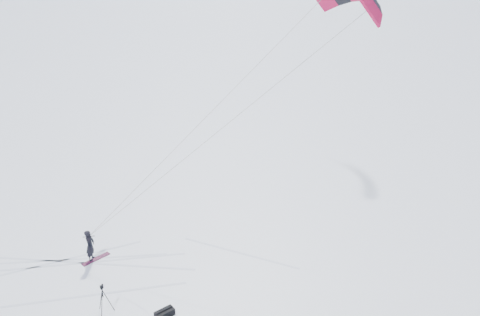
{
  "coord_description": "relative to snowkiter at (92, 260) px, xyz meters",
  "views": [
    {
      "loc": [
        4.81,
        -15.18,
        13.46
      ],
      "look_at": [
        5.77,
        4.76,
        4.75
      ],
      "focal_mm": 35.0,
      "sensor_mm": 36.0,
      "label": 1
    }
  ],
  "objects": [
    {
      "name": "ground",
      "position": [
        1.4,
        -3.78,
        0.0
      ],
      "size": [
        1800.0,
        1800.0,
        0.0
      ],
      "primitive_type": "plane",
      "color": "white"
    },
    {
      "name": "horizon_hills",
      "position": [
        1.4,
        -3.78,
        4.36
      ],
      "size": [
        704.0,
        705.94,
        10.03
      ],
      "color": "#1B2037",
      "rests_on": "ground"
    },
    {
      "name": "snowkiter",
      "position": [
        0.0,
        0.0,
        0.0
      ],
      "size": [
        0.44,
        0.62,
        1.61
      ],
      "primitive_type": "imported",
      "rotation": [
        0.0,
        0.0,
        1.47
      ],
      "color": "black",
      "rests_on": "ground"
    },
    {
      "name": "snowboard",
      "position": [
        0.18,
        0.01,
        0.02
      ],
      "size": [
        1.2,
        1.15,
        0.04
      ],
      "primitive_type": "cube",
      "rotation": [
        0.0,
        0.0,
        0.75
      ],
      "color": "#7A1B49",
      "rests_on": "ground"
    },
    {
      "name": "tripod",
      "position": [
        1.42,
        -3.7,
        0.88
      ],
      "size": [
        0.67,
        0.64,
        1.37
      ],
      "rotation": [
        0.0,
        0.0,
        0.33
      ],
      "color": "black",
      "rests_on": "ground"
    },
    {
      "name": "gear_bag_a",
      "position": [
        3.87,
        -4.04,
        0.16
      ],
      "size": [
        0.86,
        0.76,
        0.35
      ],
      "rotation": [
        0.0,
        0.0,
        0.62
      ],
      "color": "black",
      "rests_on": "ground"
    }
  ]
}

